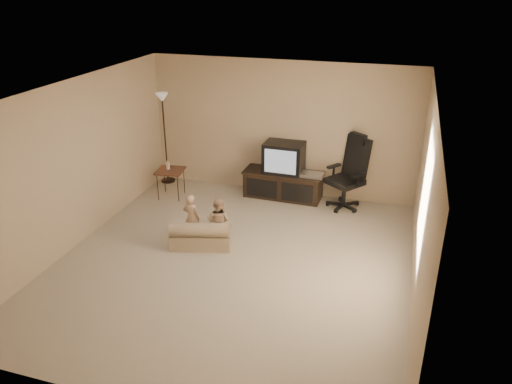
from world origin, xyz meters
TOP-DOWN VIEW (x-y plane):
  - floor at (0.00, 0.00)m, footprint 5.50×5.50m
  - room_shell at (0.00, 0.00)m, footprint 5.50×5.50m
  - tv_stand at (0.12, 2.49)m, footprint 1.50×0.58m
  - office_chair at (1.32, 2.42)m, footprint 0.86×0.86m
  - side_table at (-1.90, 1.89)m, footprint 0.54×0.54m
  - floor_lamp at (-2.30, 2.55)m, footprint 0.28×0.28m
  - child_sofa at (-0.64, 0.32)m, footprint 1.02×0.74m
  - toddler_left at (-0.84, 0.45)m, footprint 0.32×0.25m
  - toddler_right at (-0.39, 0.46)m, footprint 0.39×0.23m

SIDE VIEW (x-z plane):
  - floor at x=0.00m, z-range 0.00..0.00m
  - child_sofa at x=-0.64m, z-range -0.04..0.41m
  - toddler_right at x=-0.39m, z-range 0.00..0.78m
  - toddler_left at x=-0.84m, z-range 0.00..0.79m
  - tv_stand at x=0.12m, z-range -0.09..0.97m
  - office_chair at x=1.32m, z-range -0.19..1.15m
  - side_table at x=-1.90m, z-range 0.16..0.88m
  - floor_lamp at x=-2.30m, z-range 0.41..2.21m
  - room_shell at x=0.00m, z-range -1.23..4.27m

